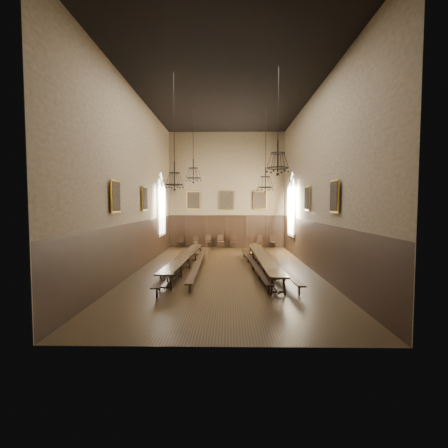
{
  "coord_description": "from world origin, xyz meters",
  "views": [
    {
      "loc": [
        0.18,
        -16.49,
        3.38
      ],
      "look_at": [
        -0.09,
        1.5,
        2.29
      ],
      "focal_mm": 26.0,
      "sensor_mm": 36.0,
      "label": 1
    }
  ],
  "objects_px": {
    "table_right": "(263,263)",
    "chair_2": "(208,244)",
    "chair_0": "(181,244)",
    "bench_left_inner": "(199,264)",
    "bench_left_outer": "(175,265)",
    "chair_7": "(273,244)",
    "bench_right_inner": "(253,265)",
    "chair_3": "(221,244)",
    "bench_right_outer": "(274,265)",
    "chair_6": "(259,244)",
    "table_left": "(185,262)",
    "chair_4": "(233,244)",
    "chandelier_front_left": "(174,176)",
    "chandelier_front_right": "(278,162)",
    "chandelier_back_right": "(265,182)",
    "chandelier_back_left": "(193,174)",
    "chair_1": "(196,244)"
  },
  "relations": [
    {
      "from": "bench_right_inner",
      "to": "chair_4",
      "type": "distance_m",
      "value": 8.58
    },
    {
      "from": "bench_left_inner",
      "to": "chair_0",
      "type": "height_order",
      "value": "chair_0"
    },
    {
      "from": "bench_left_outer",
      "to": "chair_3",
      "type": "bearing_deg",
      "value": 76.44
    },
    {
      "from": "chair_4",
      "to": "bench_right_outer",
      "type": "bearing_deg",
      "value": -68.03
    },
    {
      "from": "chair_7",
      "to": "chandelier_back_right",
      "type": "relative_size",
      "value": 0.2
    },
    {
      "from": "chandelier_back_right",
      "to": "chandelier_front_right",
      "type": "distance_m",
      "value": 5.55
    },
    {
      "from": "chandelier_front_left",
      "to": "bench_left_outer",
      "type": "bearing_deg",
      "value": 99.37
    },
    {
      "from": "chandelier_front_left",
      "to": "chandelier_front_right",
      "type": "relative_size",
      "value": 1.14
    },
    {
      "from": "table_right",
      "to": "chandelier_back_right",
      "type": "height_order",
      "value": "chandelier_back_right"
    },
    {
      "from": "bench_left_outer",
      "to": "bench_right_outer",
      "type": "bearing_deg",
      "value": 2.57
    },
    {
      "from": "chandelier_front_left",
      "to": "chandelier_front_right",
      "type": "distance_m",
      "value": 4.44
    },
    {
      "from": "table_right",
      "to": "chandelier_front_left",
      "type": "xyz_separation_m",
      "value": [
        -4.08,
        -2.38,
        4.2
      ]
    },
    {
      "from": "bench_right_outer",
      "to": "chair_4",
      "type": "relative_size",
      "value": 10.45
    },
    {
      "from": "bench_right_inner",
      "to": "bench_right_outer",
      "type": "xyz_separation_m",
      "value": [
        1.08,
        0.07,
        0.02
      ]
    },
    {
      "from": "bench_left_inner",
      "to": "bench_right_outer",
      "type": "xyz_separation_m",
      "value": [
        3.9,
        -0.19,
        0.01
      ]
    },
    {
      "from": "table_left",
      "to": "chair_7",
      "type": "xyz_separation_m",
      "value": [
        5.71,
        8.29,
        -0.08
      ]
    },
    {
      "from": "chair_0",
      "to": "chandelier_back_right",
      "type": "height_order",
      "value": "chandelier_back_right"
    },
    {
      "from": "chair_2",
      "to": "chandelier_back_right",
      "type": "xyz_separation_m",
      "value": [
        3.74,
        -5.96,
        4.37
      ]
    },
    {
      "from": "bench_left_outer",
      "to": "bench_left_inner",
      "type": "relative_size",
      "value": 1.05
    },
    {
      "from": "bench_left_outer",
      "to": "chair_7",
      "type": "relative_size",
      "value": 10.83
    },
    {
      "from": "table_right",
      "to": "bench_right_outer",
      "type": "xyz_separation_m",
      "value": [
        0.6,
        0.08,
        -0.1
      ]
    },
    {
      "from": "chandelier_front_left",
      "to": "chandelier_front_right",
      "type": "xyz_separation_m",
      "value": [
        4.37,
        -0.53,
        0.55
      ]
    },
    {
      "from": "table_right",
      "to": "bench_left_outer",
      "type": "height_order",
      "value": "table_right"
    },
    {
      "from": "chair_4",
      "to": "chandelier_front_left",
      "type": "distance_m",
      "value": 12.04
    },
    {
      "from": "bench_right_inner",
      "to": "chair_1",
      "type": "xyz_separation_m",
      "value": [
        -3.83,
        8.62,
        0.0
      ]
    },
    {
      "from": "table_left",
      "to": "chair_7",
      "type": "bearing_deg",
      "value": 55.43
    },
    {
      "from": "chandelier_front_left",
      "to": "bench_right_inner",
      "type": "bearing_deg",
      "value": 33.6
    },
    {
      "from": "chair_1",
      "to": "bench_left_outer",
      "type": "bearing_deg",
      "value": -102.88
    },
    {
      "from": "chandelier_back_right",
      "to": "chandelier_front_right",
      "type": "xyz_separation_m",
      "value": [
        -0.12,
        -5.53,
        0.48
      ]
    },
    {
      "from": "chair_1",
      "to": "chair_6",
      "type": "bearing_deg",
      "value": -12.44
    },
    {
      "from": "table_right",
      "to": "chair_0",
      "type": "relative_size",
      "value": 10.33
    },
    {
      "from": "chair_1",
      "to": "chair_4",
      "type": "bearing_deg",
      "value": -13.6
    },
    {
      "from": "chair_0",
      "to": "chandelier_back_right",
      "type": "distance_m",
      "value": 9.49
    },
    {
      "from": "table_right",
      "to": "chair_2",
      "type": "distance_m",
      "value": 9.2
    },
    {
      "from": "bench_right_outer",
      "to": "chair_6",
      "type": "bearing_deg",
      "value": 89.68
    },
    {
      "from": "chair_7",
      "to": "chair_0",
      "type": "bearing_deg",
      "value": 170.4
    },
    {
      "from": "chair_0",
      "to": "bench_left_inner",
      "type": "bearing_deg",
      "value": -61.63
    },
    {
      "from": "chair_2",
      "to": "chair_7",
      "type": "relative_size",
      "value": 1.02
    },
    {
      "from": "chair_1",
      "to": "chandelier_back_right",
      "type": "distance_m",
      "value": 8.82
    },
    {
      "from": "chair_3",
      "to": "chandelier_front_left",
      "type": "distance_m",
      "value": 11.85
    },
    {
      "from": "table_right",
      "to": "chandelier_back_right",
      "type": "relative_size",
      "value": 2.11
    },
    {
      "from": "table_left",
      "to": "bench_left_outer",
      "type": "height_order",
      "value": "table_left"
    },
    {
      "from": "table_right",
      "to": "chair_2",
      "type": "height_order",
      "value": "chair_2"
    },
    {
      "from": "table_left",
      "to": "chair_0",
      "type": "xyz_separation_m",
      "value": [
        -1.49,
        8.33,
        -0.07
      ]
    },
    {
      "from": "bench_right_inner",
      "to": "chair_6",
      "type": "relative_size",
      "value": 9.54
    },
    {
      "from": "chair_7",
      "to": "chair_6",
      "type": "bearing_deg",
      "value": 170.27
    },
    {
      "from": "chair_1",
      "to": "chair_6",
      "type": "distance_m",
      "value": 4.95
    },
    {
      "from": "bench_right_inner",
      "to": "chair_3",
      "type": "distance_m",
      "value": 8.73
    },
    {
      "from": "bench_right_inner",
      "to": "chandelier_back_right",
      "type": "height_order",
      "value": "chandelier_back_right"
    },
    {
      "from": "chair_2",
      "to": "chandelier_back_left",
      "type": "relative_size",
      "value": 0.23
    }
  ]
}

